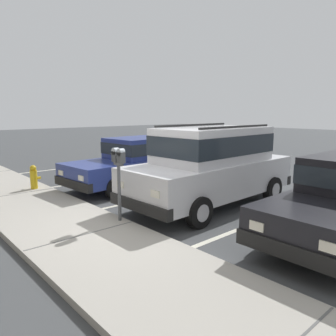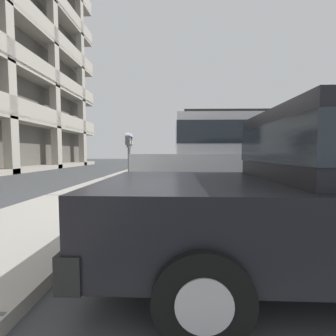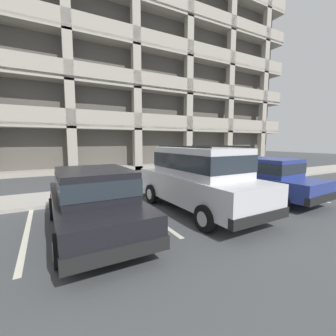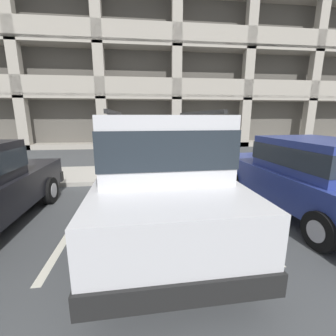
{
  "view_description": "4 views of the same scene",
  "coord_description": "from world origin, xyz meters",
  "px_view_note": "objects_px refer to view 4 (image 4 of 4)",
  "views": [
    {
      "loc": [
        -5.31,
        3.95,
        2.36
      ],
      "look_at": [
        -0.11,
        -0.68,
        1.16
      ],
      "focal_mm": 35.0,
      "sensor_mm": 36.0,
      "label": 1
    },
    {
      "loc": [
        -5.32,
        -0.88,
        1.15
      ],
      "look_at": [
        0.33,
        -0.62,
        0.77
      ],
      "focal_mm": 24.0,
      "sensor_mm": 36.0,
      "label": 2
    },
    {
      "loc": [
        -4.11,
        -7.85,
        2.16
      ],
      "look_at": [
        -0.17,
        -0.59,
        1.18
      ],
      "focal_mm": 24.0,
      "sensor_mm": 36.0,
      "label": 3
    },
    {
      "loc": [
        -0.27,
        -6.21,
        1.95
      ],
      "look_at": [
        0.37,
        -0.82,
        0.71
      ],
      "focal_mm": 24.0,
      "sensor_mm": 36.0,
      "label": 4
    }
  ],
  "objects_px": {
    "dark_hatchback": "(307,174)",
    "fire_hydrant": "(280,162)",
    "silver_suv": "(157,166)",
    "parking_meter_near": "(159,141)",
    "parking_garage": "(167,25)"
  },
  "relations": [
    {
      "from": "silver_suv",
      "to": "parking_garage",
      "type": "xyz_separation_m",
      "value": [
        1.97,
        15.7,
        7.95
      ]
    },
    {
      "from": "silver_suv",
      "to": "parking_garage",
      "type": "distance_m",
      "value": 17.71
    },
    {
      "from": "parking_meter_near",
      "to": "parking_garage",
      "type": "bearing_deg",
      "value": 82.44
    },
    {
      "from": "dark_hatchback",
      "to": "fire_hydrant",
      "type": "bearing_deg",
      "value": 61.85
    },
    {
      "from": "dark_hatchback",
      "to": "parking_garage",
      "type": "distance_m",
      "value": 17.66
    },
    {
      "from": "parking_meter_near",
      "to": "dark_hatchback",
      "type": "bearing_deg",
      "value": -41.52
    },
    {
      "from": "parking_meter_near",
      "to": "fire_hydrant",
      "type": "relative_size",
      "value": 2.17
    },
    {
      "from": "parking_meter_near",
      "to": "fire_hydrant",
      "type": "xyz_separation_m",
      "value": [
        4.08,
        0.3,
        -0.78
      ]
    },
    {
      "from": "dark_hatchback",
      "to": "fire_hydrant",
      "type": "relative_size",
      "value": 6.56
    },
    {
      "from": "parking_garage",
      "to": "silver_suv",
      "type": "bearing_deg",
      "value": -97.15
    },
    {
      "from": "silver_suv",
      "to": "parking_meter_near",
      "type": "relative_size",
      "value": 3.18
    },
    {
      "from": "dark_hatchback",
      "to": "parking_meter_near",
      "type": "xyz_separation_m",
      "value": [
        -2.83,
        2.51,
        0.43
      ]
    },
    {
      "from": "dark_hatchback",
      "to": "silver_suv",
      "type": "bearing_deg",
      "value": 177.76
    },
    {
      "from": "parking_garage",
      "to": "fire_hydrant",
      "type": "relative_size",
      "value": 45.71
    },
    {
      "from": "dark_hatchback",
      "to": "fire_hydrant",
      "type": "height_order",
      "value": "dark_hatchback"
    }
  ]
}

